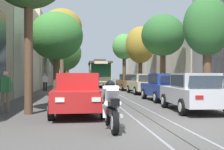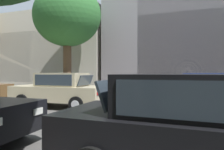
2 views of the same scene
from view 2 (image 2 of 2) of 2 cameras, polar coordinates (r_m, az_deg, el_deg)
The scene contains 5 objects.
building_facade_right at distance 19.98m, azimuth -21.54°, elevation 6.69°, with size 5.88×49.05×8.57m.
parked_car_black_second_left at distance 3.44m, azimuth 22.30°, elevation -12.91°, with size 2.08×4.39×1.58m.
parked_car_blue_second_right at distance 8.29m, azimuth 25.06°, elevation -4.94°, with size 2.09×4.40×1.58m.
parked_car_beige_mid_right at distance 9.99m, azimuth -13.91°, elevation -3.94°, with size 2.09×4.40×1.58m.
street_tree_kerb_right_second at distance 12.28m, azimuth -12.10°, elevation 15.25°, with size 3.50×3.79×6.43m.
Camera 2 is at (-5.72, 9.21, 1.61)m, focal length 33.61 mm.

